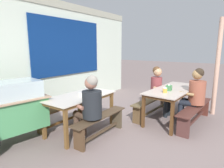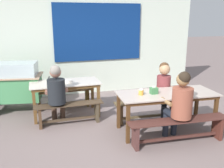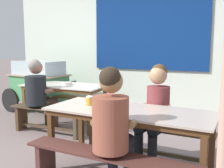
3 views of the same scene
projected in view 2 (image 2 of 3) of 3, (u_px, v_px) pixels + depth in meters
ground_plane at (120, 130)px, 4.93m from camera, size 40.00×40.00×0.00m
backdrop_wall at (90, 39)px, 7.03m from camera, size 6.25×0.23×2.97m
dining_table_far at (65, 86)px, 5.52m from camera, size 1.51×0.75×0.77m
dining_table_near at (167, 97)px, 4.75m from camera, size 1.92×0.87×0.77m
bench_far_back at (64, 96)px, 6.11m from camera, size 1.40×0.30×0.44m
bench_far_front at (69, 111)px, 5.14m from camera, size 1.40×0.26×0.44m
bench_near_back at (155, 107)px, 5.34m from camera, size 1.78×0.36×0.44m
bench_near_front at (179, 127)px, 4.36m from camera, size 1.83×0.39×0.44m
food_cart at (13, 83)px, 5.83m from camera, size 1.70×1.00×1.14m
person_left_back_turned at (57, 91)px, 5.02m from camera, size 0.49×0.60×1.26m
person_near_front at (180, 102)px, 4.30m from camera, size 0.48×0.55×1.29m
person_right_near_table at (165, 88)px, 5.19m from camera, size 0.44×0.56×1.25m
tissue_box at (154, 91)px, 4.66m from camera, size 0.13×0.11×0.14m
condiment_jar at (141, 92)px, 4.59m from camera, size 0.09×0.09×0.11m
soup_bowl at (68, 81)px, 5.49m from camera, size 0.18×0.18×0.05m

